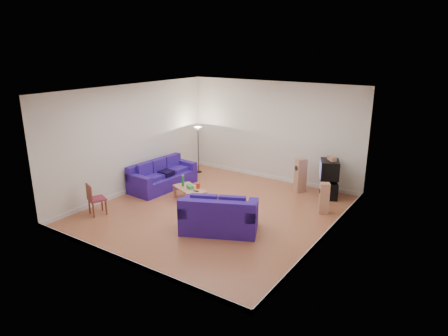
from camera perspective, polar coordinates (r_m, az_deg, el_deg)
The scene contains 16 objects.
room at distance 10.27m, azimuth -1.24°, elevation 1.82°, with size 6.01×6.51×3.21m.
sofa_three_seat at distance 12.56m, azimuth -8.88°, elevation -1.39°, with size 1.06×2.22×0.84m.
sofa_loveseat at distance 9.53m, azimuth -0.73°, elevation -7.15°, with size 2.04×1.66×0.89m.
coffee_table at distance 11.35m, azimuth -4.95°, elevation -3.14°, with size 1.19×0.91×0.39m.
bottle at distance 11.46m, azimuth -5.89°, elevation -1.81°, with size 0.08×0.08×0.33m, color #197233.
tissue_box at distance 11.30m, azimuth -4.89°, elevation -2.68°, with size 0.23×0.13×0.10m, color green.
red_canister at distance 11.28m, azimuth -3.73°, elevation -2.54°, with size 0.11×0.11×0.15m, color red.
remote at distance 11.07m, azimuth -4.02°, elevation -3.31°, with size 0.15×0.05×0.02m, color black.
tv_stand at distance 12.07m, azimuth 14.75°, elevation -2.92°, with size 0.78×0.43×0.47m, color black.
av_receiver at distance 12.01m, azimuth 14.69°, elevation -1.57°, with size 0.41×0.34×0.10m, color black.
television at distance 11.90m, azimuth 14.82°, elevation -0.17°, with size 0.74×0.83×0.53m.
centre_speaker at distance 11.83m, azimuth 15.14°, elevation 1.35°, with size 0.35×0.14×0.12m, color tan.
speaker_left at distance 12.19m, azimuth 10.86°, elevation -1.05°, with size 0.37×0.39×1.03m.
speaker_right at distance 10.81m, azimuth 14.10°, elevation -4.20°, with size 0.31×0.29×0.84m.
floor_lamp at distance 13.67m, azimuth -3.74°, elevation 4.72°, with size 0.27×0.27×1.61m.
dining_chair at distance 10.90m, azimuth -18.04°, elevation -4.06°, with size 0.53×0.53×0.85m.
Camera 1 is at (5.69, -8.11, 4.26)m, focal length 32.00 mm.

